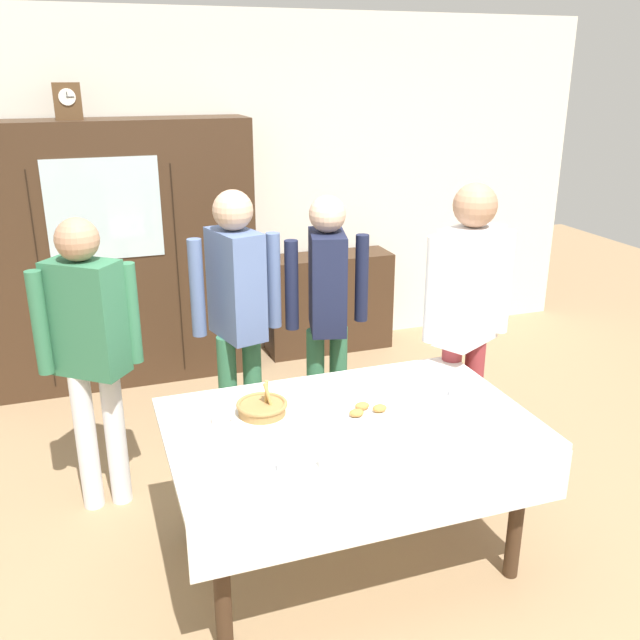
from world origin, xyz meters
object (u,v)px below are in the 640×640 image
(tea_cup_far_right, at_px, (287,467))
(pastry_plate, at_px, (368,414))
(mantel_clock, at_px, (68,101))
(person_behind_table_right, at_px, (327,301))
(wall_cabinet, at_px, (108,256))
(bookshelf_low, at_px, (328,302))
(book_stack, at_px, (329,251))
(person_behind_table_left, at_px, (237,304))
(tea_cup_back_edge, at_px, (220,420))
(person_near_right_end, at_px, (89,340))
(spoon_near_left, at_px, (411,377))
(spoon_far_left, at_px, (276,434))
(tea_cup_center, at_px, (458,393))
(spoon_center, at_px, (524,430))
(person_by_cabinet, at_px, (467,306))
(dining_table, at_px, (351,443))
(tea_cup_near_left, at_px, (329,463))
(bread_basket, at_px, (262,407))

(tea_cup_far_right, relative_size, pastry_plate, 0.46)
(mantel_clock, relative_size, person_behind_table_right, 0.15)
(wall_cabinet, relative_size, bookshelf_low, 2.02)
(book_stack, distance_m, tea_cup_far_right, 3.19)
(person_behind_table_right, distance_m, person_behind_table_left, 0.55)
(tea_cup_back_edge, xyz_separation_m, pastry_plate, (0.66, -0.14, -0.02))
(mantel_clock, bearing_deg, tea_cup_far_right, -77.14)
(person_behind_table_right, bearing_deg, person_near_right_end, -171.38)
(spoon_near_left, distance_m, person_near_right_end, 1.67)
(spoon_near_left, bearing_deg, spoon_far_left, -157.33)
(tea_cup_center, bearing_deg, person_near_right_end, 153.79)
(mantel_clock, relative_size, spoon_center, 2.02)
(tea_cup_back_edge, height_order, person_by_cabinet, person_by_cabinet)
(wall_cabinet, height_order, tea_cup_center, wall_cabinet)
(dining_table, xyz_separation_m, spoon_far_left, (-0.35, 0.01, 0.10))
(person_by_cabinet, bearing_deg, wall_cabinet, 130.36)
(book_stack, relative_size, person_behind_table_right, 0.14)
(wall_cabinet, height_order, spoon_near_left, wall_cabinet)
(person_behind_table_right, bearing_deg, tea_cup_back_edge, -132.40)
(tea_cup_near_left, bearing_deg, person_behind_table_left, 91.90)
(bread_basket, relative_size, person_near_right_end, 0.15)
(tea_cup_far_right, distance_m, person_by_cabinet, 1.52)
(dining_table, height_order, spoon_far_left, spoon_far_left)
(tea_cup_center, bearing_deg, bread_basket, 170.83)
(mantel_clock, distance_m, person_by_cabinet, 3.01)
(tea_cup_back_edge, bearing_deg, spoon_near_left, 9.82)
(person_behind_table_right, height_order, person_behind_table_left, person_behind_table_left)
(book_stack, height_order, tea_cup_far_right, book_stack)
(tea_cup_center, relative_size, tea_cup_near_left, 1.00)
(book_stack, xyz_separation_m, person_behind_table_right, (-0.57, -1.54, 0.11))
(wall_cabinet, bearing_deg, person_near_right_end, -96.28)
(person_near_right_end, bearing_deg, tea_cup_center, -26.21)
(wall_cabinet, distance_m, book_stack, 1.75)
(wall_cabinet, height_order, person_behind_table_left, wall_cabinet)
(tea_cup_back_edge, bearing_deg, pastry_plate, -12.05)
(tea_cup_center, height_order, pastry_plate, tea_cup_center)
(bookshelf_low, distance_m, spoon_near_left, 2.34)
(book_stack, height_order, tea_cup_back_edge, book_stack)
(bread_basket, bearing_deg, tea_cup_far_right, -93.95)
(bookshelf_low, height_order, bread_basket, bread_basket)
(person_near_right_end, bearing_deg, mantel_clock, 88.91)
(dining_table, bearing_deg, spoon_center, -24.66)
(pastry_plate, distance_m, spoon_near_left, 0.50)
(dining_table, bearing_deg, pastry_plate, 20.85)
(wall_cabinet, distance_m, spoon_center, 3.32)
(dining_table, distance_m, tea_cup_far_right, 0.51)
(mantel_clock, height_order, tea_cup_near_left, mantel_clock)
(person_near_right_end, bearing_deg, person_by_cabinet, -11.20)
(book_stack, xyz_separation_m, tea_cup_far_right, (-1.24, -2.94, -0.08))
(bread_basket, distance_m, spoon_near_left, 0.85)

